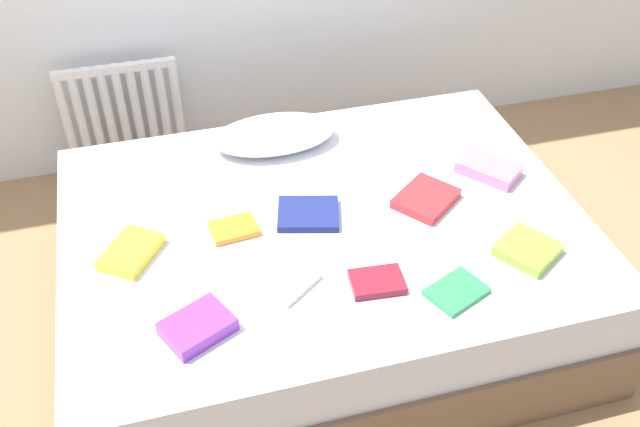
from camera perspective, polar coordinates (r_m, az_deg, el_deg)
The scene contains 14 objects.
ground_plane at distance 3.08m, azimuth 0.25°, elevation -7.45°, with size 8.00×8.00×0.00m, color #93704C.
bed at distance 2.91m, azimuth 0.26°, elevation -4.14°, with size 2.00×1.50×0.50m.
radiator at distance 3.74m, azimuth -15.36°, elevation 7.75°, with size 0.58×0.04×0.52m.
pillow at distance 3.11m, azimuth -3.64°, elevation 6.29°, with size 0.53×0.29×0.11m, color white.
textbook_purple at distance 2.34m, azimuth -9.68°, elevation -8.83°, with size 0.21×0.16×0.05m, color purple.
textbook_navy at distance 2.73m, azimuth -0.94°, elevation -0.03°, with size 0.23×0.19×0.03m, color navy.
textbook_pink at distance 3.02m, azimuth 13.22°, elevation 3.47°, with size 0.24×0.15×0.05m, color pink.
textbook_orange at distance 2.69m, azimuth -6.85°, elevation -1.20°, with size 0.17×0.13×0.02m, color orange.
textbook_red at distance 2.83m, azimuth 8.39°, elevation 1.18°, with size 0.23×0.19×0.04m, color red.
textbook_maroon at distance 2.47m, azimuth 4.53°, elevation -5.43°, with size 0.18×0.13×0.03m, color maroon.
textbook_green at distance 2.48m, azimuth 10.77°, elevation -6.09°, with size 0.19×0.14×0.02m, color green.
textbook_yellow at distance 2.65m, azimuth -14.74°, elevation -2.96°, with size 0.22×0.15×0.04m, color yellow.
textbook_lime at distance 2.68m, azimuth 16.12°, elevation -2.77°, with size 0.19×0.19×0.04m, color #8CC638.
textbook_white at distance 2.48m, azimuth -2.68°, elevation -5.31°, with size 0.19×0.16×0.02m, color white.
Camera 1 is at (-0.57, -2.02, 2.26)m, focal length 40.39 mm.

